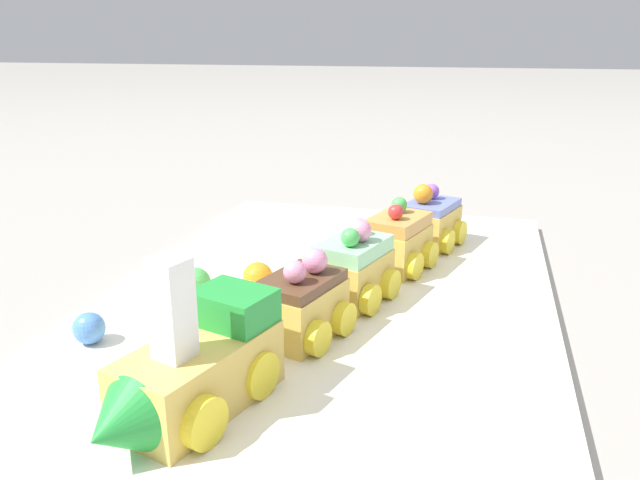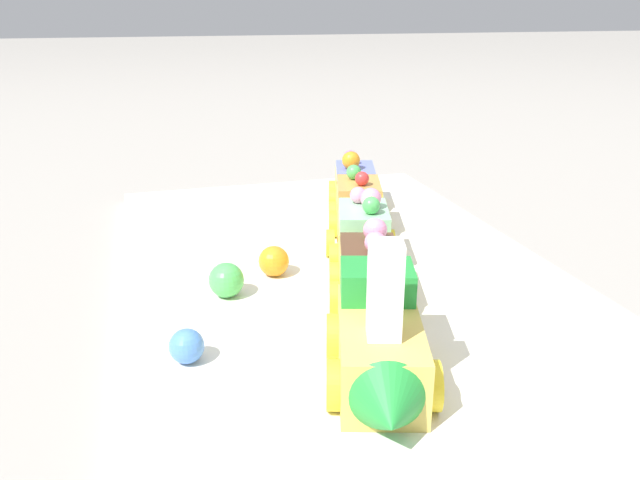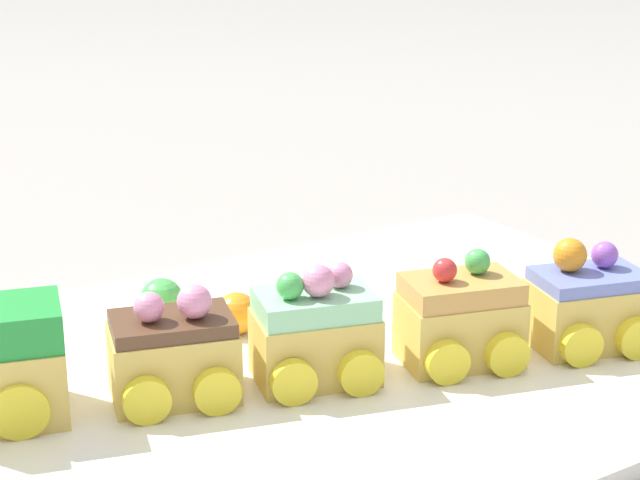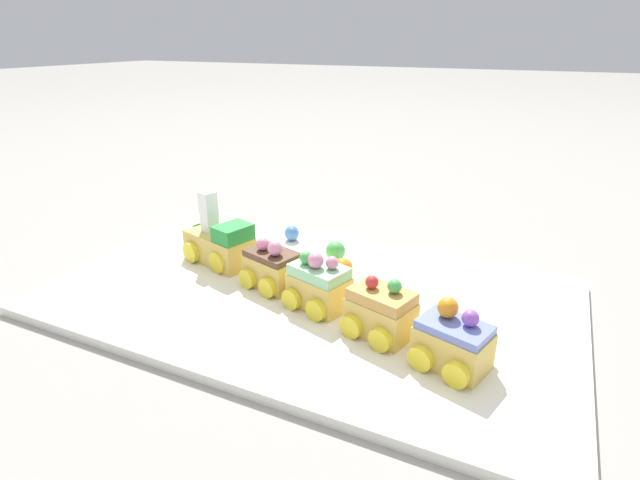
{
  "view_description": "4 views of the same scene",
  "coord_description": "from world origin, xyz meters",
  "px_view_note": "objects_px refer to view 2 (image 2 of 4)",
  "views": [
    {
      "loc": [
        0.46,
        0.12,
        0.23
      ],
      "look_at": [
        0.03,
        0.01,
        0.08
      ],
      "focal_mm": 35.0,
      "sensor_mm": 36.0,
      "label": 1
    },
    {
      "loc": [
        0.48,
        -0.16,
        0.24
      ],
      "look_at": [
        -0.0,
        -0.02,
        0.05
      ],
      "focal_mm": 35.0,
      "sensor_mm": 36.0,
      "label": 2
    },
    {
      "loc": [
        0.28,
        0.5,
        0.28
      ],
      "look_at": [
        -0.05,
        -0.0,
        0.09
      ],
      "focal_mm": 60.0,
      "sensor_mm": 36.0,
      "label": 3
    },
    {
      "loc": [
        -0.26,
        0.5,
        0.32
      ],
      "look_at": [
        -0.0,
        -0.03,
        0.08
      ],
      "focal_mm": 28.0,
      "sensor_mm": 36.0,
      "label": 4
    }
  ],
  "objects_px": {
    "cake_car_chocolate": "(369,274)",
    "cake_car_caramel": "(358,207)",
    "gumball_green": "(226,280)",
    "cake_train_locomotive": "(381,349)",
    "cake_car_blueberry": "(355,186)",
    "gumball_blue": "(187,346)",
    "cake_car_mint": "(363,235)",
    "gumball_orange": "(274,261)"
  },
  "relations": [
    {
      "from": "cake_train_locomotive",
      "to": "cake_car_chocolate",
      "type": "bearing_deg",
      "value": 179.84
    },
    {
      "from": "cake_car_caramel",
      "to": "gumball_blue",
      "type": "relative_size",
      "value": 3.32
    },
    {
      "from": "cake_car_blueberry",
      "to": "gumball_green",
      "type": "height_order",
      "value": "cake_car_blueberry"
    },
    {
      "from": "cake_car_blueberry",
      "to": "gumball_green",
      "type": "bearing_deg",
      "value": -24.89
    },
    {
      "from": "gumball_green",
      "to": "cake_car_blueberry",
      "type": "bearing_deg",
      "value": 138.62
    },
    {
      "from": "cake_train_locomotive",
      "to": "cake_car_blueberry",
      "type": "bearing_deg",
      "value": -179.94
    },
    {
      "from": "cake_car_chocolate",
      "to": "cake_car_caramel",
      "type": "xyz_separation_m",
      "value": [
        -0.17,
        0.05,
        0.0
      ]
    },
    {
      "from": "cake_car_caramel",
      "to": "gumball_blue",
      "type": "bearing_deg",
      "value": -25.69
    },
    {
      "from": "cake_train_locomotive",
      "to": "cake_car_caramel",
      "type": "distance_m",
      "value": 0.29
    },
    {
      "from": "gumball_blue",
      "to": "gumball_green",
      "type": "bearing_deg",
      "value": 157.11
    },
    {
      "from": "cake_car_caramel",
      "to": "gumball_green",
      "type": "relative_size",
      "value": 2.73
    },
    {
      "from": "cake_car_chocolate",
      "to": "gumball_green",
      "type": "height_order",
      "value": "cake_car_chocolate"
    },
    {
      "from": "cake_car_blueberry",
      "to": "gumball_orange",
      "type": "bearing_deg",
      "value": -21.22
    },
    {
      "from": "cake_train_locomotive",
      "to": "gumball_orange",
      "type": "distance_m",
      "value": 0.19
    },
    {
      "from": "cake_car_chocolate",
      "to": "cake_train_locomotive",
      "type": "bearing_deg",
      "value": -0.16
    },
    {
      "from": "cake_car_chocolate",
      "to": "gumball_blue",
      "type": "distance_m",
      "value": 0.16
    },
    {
      "from": "cake_car_chocolate",
      "to": "cake_car_caramel",
      "type": "relative_size",
      "value": 1.0
    },
    {
      "from": "cake_car_chocolate",
      "to": "gumball_blue",
      "type": "bearing_deg",
      "value": -54.26
    },
    {
      "from": "cake_car_caramel",
      "to": "gumball_blue",
      "type": "distance_m",
      "value": 0.29
    },
    {
      "from": "cake_car_chocolate",
      "to": "cake_car_blueberry",
      "type": "height_order",
      "value": "cake_car_blueberry"
    },
    {
      "from": "cake_car_mint",
      "to": "gumball_green",
      "type": "xyz_separation_m",
      "value": [
        0.04,
        -0.13,
        -0.01
      ]
    },
    {
      "from": "cake_car_mint",
      "to": "cake_car_blueberry",
      "type": "xyz_separation_m",
      "value": [
        -0.17,
        0.05,
        -0.0
      ]
    },
    {
      "from": "cake_car_chocolate",
      "to": "cake_car_mint",
      "type": "relative_size",
      "value": 1.0
    },
    {
      "from": "gumball_orange",
      "to": "gumball_blue",
      "type": "bearing_deg",
      "value": -34.47
    },
    {
      "from": "cake_train_locomotive",
      "to": "cake_car_mint",
      "type": "height_order",
      "value": "cake_train_locomotive"
    },
    {
      "from": "cake_train_locomotive",
      "to": "cake_car_mint",
      "type": "relative_size",
      "value": 1.79
    },
    {
      "from": "gumball_orange",
      "to": "cake_car_mint",
      "type": "bearing_deg",
      "value": 93.39
    },
    {
      "from": "cake_car_blueberry",
      "to": "cake_car_chocolate",
      "type": "bearing_deg",
      "value": 0.17
    },
    {
      "from": "cake_car_chocolate",
      "to": "gumball_orange",
      "type": "xyz_separation_m",
      "value": [
        -0.07,
        -0.06,
        -0.01
      ]
    },
    {
      "from": "cake_train_locomotive",
      "to": "cake_car_mint",
      "type": "xyz_separation_m",
      "value": [
        -0.19,
        0.06,
        -0.0
      ]
    },
    {
      "from": "cake_car_chocolate",
      "to": "gumball_blue",
      "type": "relative_size",
      "value": 3.32
    },
    {
      "from": "cake_car_caramel",
      "to": "cake_train_locomotive",
      "type": "bearing_deg",
      "value": 0.01
    },
    {
      "from": "cake_car_blueberry",
      "to": "gumball_blue",
      "type": "height_order",
      "value": "cake_car_blueberry"
    },
    {
      "from": "cake_car_chocolate",
      "to": "cake_car_mint",
      "type": "bearing_deg",
      "value": -179.93
    },
    {
      "from": "gumball_blue",
      "to": "cake_train_locomotive",
      "type": "bearing_deg",
      "value": 60.83
    },
    {
      "from": "cake_car_caramel",
      "to": "gumball_green",
      "type": "bearing_deg",
      "value": -35.42
    },
    {
      "from": "cake_train_locomotive",
      "to": "gumball_orange",
      "type": "xyz_separation_m",
      "value": [
        -0.19,
        -0.03,
        -0.01
      ]
    },
    {
      "from": "cake_car_chocolate",
      "to": "cake_car_caramel",
      "type": "height_order",
      "value": "cake_car_caramel"
    },
    {
      "from": "cake_car_caramel",
      "to": "gumball_green",
      "type": "distance_m",
      "value": 0.2
    },
    {
      "from": "cake_car_caramel",
      "to": "cake_car_mint",
      "type": "bearing_deg",
      "value": 0.18
    },
    {
      "from": "gumball_green",
      "to": "gumball_orange",
      "type": "bearing_deg",
      "value": 124.01
    },
    {
      "from": "cake_train_locomotive",
      "to": "gumball_green",
      "type": "height_order",
      "value": "cake_train_locomotive"
    }
  ]
}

